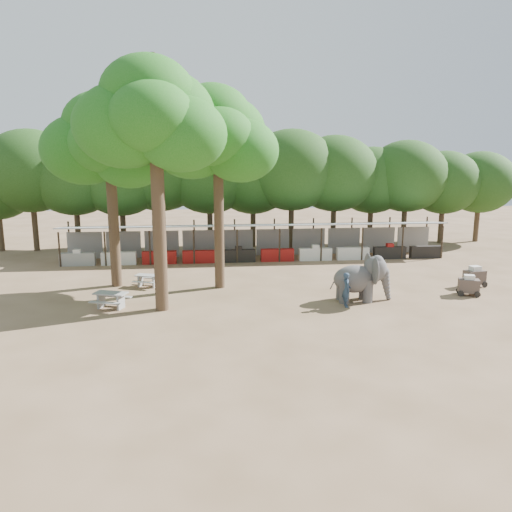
{
  "coord_description": "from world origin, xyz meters",
  "views": [
    {
      "loc": [
        -3.91,
        -22.07,
        7.44
      ],
      "look_at": [
        -1.0,
        5.0,
        2.0
      ],
      "focal_mm": 35.0,
      "sensor_mm": 36.0,
      "label": 1
    }
  ],
  "objects": [
    {
      "name": "elephant",
      "position": [
        4.29,
        2.47,
        1.21
      ],
      "size": [
        3.14,
        2.42,
        2.42
      ],
      "rotation": [
        0.0,
        0.0,
        -0.03
      ],
      "color": "#413F3F",
      "rests_on": "ground"
    },
    {
      "name": "yard_tree_center",
      "position": [
        -6.13,
        2.19,
        9.21
      ],
      "size": [
        7.1,
        6.9,
        12.04
      ],
      "color": "#332316",
      "rests_on": "ground"
    },
    {
      "name": "picnic_table_far",
      "position": [
        -7.17,
        6.58,
        0.46
      ],
      "size": [
        1.75,
        1.66,
        0.7
      ],
      "rotation": [
        0.0,
        0.0,
        -0.36
      ],
      "color": "gray",
      "rests_on": "ground"
    },
    {
      "name": "yard_tree_back",
      "position": [
        -3.13,
        6.19,
        8.54
      ],
      "size": [
        7.1,
        6.9,
        11.36
      ],
      "color": "#332316",
      "rests_on": "ground"
    },
    {
      "name": "ground",
      "position": [
        0.0,
        0.0,
        0.0
      ],
      "size": [
        100.0,
        100.0,
        0.0
      ],
      "primitive_type": "plane",
      "color": "brown",
      "rests_on": "ground"
    },
    {
      "name": "backdrop_trees",
      "position": [
        0.0,
        19.0,
        5.51
      ],
      "size": [
        46.46,
        5.95,
        8.33
      ],
      "color": "#332316",
      "rests_on": "ground"
    },
    {
      "name": "vendor_stalls",
      "position": [
        -0.0,
        13.84,
        1.18
      ],
      "size": [
        28.0,
        2.99,
        2.8
      ],
      "color": "#9EA1A6",
      "rests_on": "ground"
    },
    {
      "name": "yard_tree_left",
      "position": [
        -9.13,
        7.19,
        8.2
      ],
      "size": [
        7.1,
        6.9,
        11.02
      ],
      "color": "#332316",
      "rests_on": "ground"
    },
    {
      "name": "cart_back",
      "position": [
        11.72,
        4.56,
        0.6
      ],
      "size": [
        1.38,
        1.04,
        1.22
      ],
      "rotation": [
        0.0,
        0.0,
        0.19
      ],
      "color": "#3C2F29",
      "rests_on": "ground"
    },
    {
      "name": "handler",
      "position": [
        3.21,
        1.51,
        0.88
      ],
      "size": [
        0.47,
        0.67,
        1.75
      ],
      "primitive_type": "imported",
      "rotation": [
        0.0,
        0.0,
        1.48
      ],
      "color": "#26384C",
      "rests_on": "ground"
    },
    {
      "name": "cart_front",
      "position": [
        10.43,
        2.84,
        0.56
      ],
      "size": [
        1.35,
        1.11,
        1.13
      ],
      "rotation": [
        0.0,
        0.0,
        -0.35
      ],
      "color": "#3C2F29",
      "rests_on": "ground"
    },
    {
      "name": "picnic_table_near",
      "position": [
        -8.55,
        2.49,
        0.53
      ],
      "size": [
        2.0,
        1.9,
        0.81
      ],
      "rotation": [
        0.0,
        0.0,
        -0.34
      ],
      "color": "gray",
      "rests_on": "ground"
    }
  ]
}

